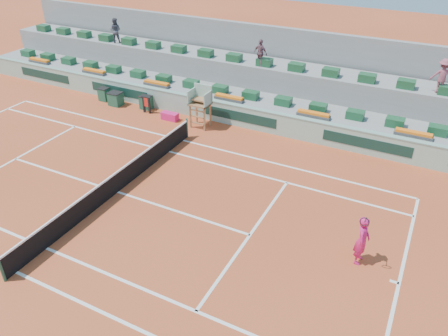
{
  "coord_description": "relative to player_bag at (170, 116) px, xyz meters",
  "views": [
    {
      "loc": [
        11.41,
        -12.0,
        10.96
      ],
      "look_at": [
        4.0,
        2.5,
        1.0
      ],
      "focal_mm": 35.0,
      "sensor_mm": 36.0,
      "label": 1
    }
  ],
  "objects": [
    {
      "name": "towel_rack",
      "position": [
        -1.78,
        0.2,
        0.38
      ],
      "size": [
        0.62,
        0.1,
        1.03
      ],
      "color": "black",
      "rests_on": "ground"
    },
    {
      "name": "player_bag",
      "position": [
        0.0,
        0.0,
        0.0
      ],
      "size": [
        1.0,
        0.45,
        0.45
      ],
      "primitive_type": "cube",
      "color": "#DF1D6C",
      "rests_on": "ground"
    },
    {
      "name": "ground",
      "position": [
        2.05,
        -7.36,
        -0.22
      ],
      "size": [
        90.0,
        90.0,
        0.0
      ],
      "primitive_type": "plane",
      "color": "#A94120",
      "rests_on": "ground"
    },
    {
      "name": "drink_cooler_c",
      "position": [
        -5.36,
        0.55,
        0.2
      ],
      "size": [
        0.64,
        0.55,
        0.84
      ],
      "color": "#1A4E37",
      "rests_on": "ground"
    },
    {
      "name": "spectator_right",
      "position": [
        13.64,
        4.43,
        3.26
      ],
      "size": [
        1.21,
        0.79,
        1.76
      ],
      "primitive_type": "imported",
      "rotation": [
        0.0,
        0.0,
        3.26
      ],
      "color": "#944A59",
      "rests_on": "seating_tier_upper"
    },
    {
      "name": "court_lines",
      "position": [
        2.05,
        -7.36,
        -0.22
      ],
      "size": [
        23.89,
        11.09,
        0.01
      ],
      "color": "white",
      "rests_on": "ground"
    },
    {
      "name": "drink_cooler_a",
      "position": [
        -2.18,
        0.71,
        0.2
      ],
      "size": [
        0.71,
        0.62,
        0.84
      ],
      "color": "#1A4E37",
      "rests_on": "ground"
    },
    {
      "name": "tennis_net",
      "position": [
        2.05,
        -7.36,
        0.3
      ],
      "size": [
        0.1,
        11.97,
        1.1
      ],
      "color": "black",
      "rests_on": "ground"
    },
    {
      "name": "seating_tier_lower",
      "position": [
        2.05,
        3.34,
        0.38
      ],
      "size": [
        36.0,
        4.0,
        1.2
      ],
      "primitive_type": "cube",
      "color": "gray",
      "rests_on": "ground"
    },
    {
      "name": "advertising_hoarding",
      "position": [
        2.08,
        1.13,
        0.41
      ],
      "size": [
        36.0,
        0.34,
        1.26
      ],
      "color": "#95BCA8",
      "rests_on": "ground"
    },
    {
      "name": "seat_row_upper",
      "position": [
        2.05,
        4.34,
        2.6
      ],
      "size": [
        32.9,
        0.6,
        0.44
      ],
      "color": "#1A4E2C",
      "rests_on": "seating_tier_upper"
    },
    {
      "name": "seating_tier_upper",
      "position": [
        2.05,
        4.94,
        1.08
      ],
      "size": [
        36.0,
        2.4,
        2.6
      ],
      "primitive_type": "cube",
      "color": "gray",
      "rests_on": "ground"
    },
    {
      "name": "drink_cooler_b",
      "position": [
        -4.21,
        0.29,
        0.2
      ],
      "size": [
        0.82,
        0.71,
        0.84
      ],
      "color": "#1A4E37",
      "rests_on": "ground"
    },
    {
      "name": "seat_row_lower",
      "position": [
        2.05,
        2.44,
        1.2
      ],
      "size": [
        32.9,
        0.6,
        0.44
      ],
      "color": "#1A4E2C",
      "rests_on": "seating_tier_lower"
    },
    {
      "name": "umpire_chair",
      "position": [
        2.05,
        0.13,
        1.32
      ],
      "size": [
        1.1,
        0.9,
        2.4
      ],
      "color": "#915F37",
      "rests_on": "ground"
    },
    {
      "name": "stadium_back_wall",
      "position": [
        2.05,
        6.54,
        1.98
      ],
      "size": [
        36.0,
        0.4,
        4.4
      ],
      "primitive_type": "cube",
      "color": "gray",
      "rests_on": "ground"
    },
    {
      "name": "flower_planters",
      "position": [
        0.55,
        1.64,
        1.11
      ],
      "size": [
        26.8,
        0.36,
        0.28
      ],
      "color": "#494949",
      "rests_on": "seating_tier_lower"
    },
    {
      "name": "spectator_left",
      "position": [
        -7.0,
        4.3,
        3.21
      ],
      "size": [
        0.97,
        0.87,
        1.67
      ],
      "primitive_type": "imported",
      "rotation": [
        0.0,
        0.0,
        3.48
      ],
      "color": "#4B4C57",
      "rests_on": "seating_tier_upper"
    },
    {
      "name": "tennis_player",
      "position": [
        12.46,
        -6.89,
        0.74
      ],
      "size": [
        0.47,
        0.91,
        2.28
      ],
      "color": "#DF1D6C",
      "rests_on": "ground"
    },
    {
      "name": "spectator_mid",
      "position": [
        3.86,
        4.13,
        3.17
      ],
      "size": [
        1.0,
        0.63,
        1.58
      ],
      "primitive_type": "imported",
      "rotation": [
        0.0,
        0.0,
        2.86
      ],
      "color": "#7C525F",
      "rests_on": "seating_tier_upper"
    }
  ]
}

